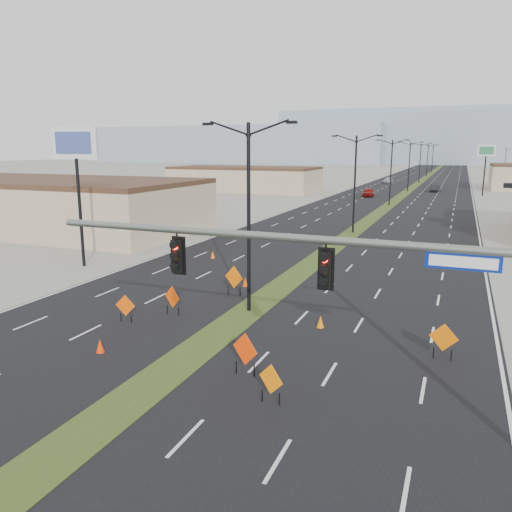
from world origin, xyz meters
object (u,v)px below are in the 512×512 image
at_px(streetlight_5, 427,159).
at_px(cone_0, 100,346).
at_px(construction_sign_1, 172,298).
at_px(pole_sign_east_far, 486,154).
at_px(car_mid, 435,188).
at_px(pole_sign_west, 76,153).
at_px(streetlight_3, 409,165).
at_px(construction_sign_2, 234,278).
at_px(signal_mast, 389,290).
at_px(car_far, 388,180).
at_px(car_left, 368,192).
at_px(streetlight_4, 420,162).
at_px(construction_sign_0, 125,307).
at_px(construction_sign_5, 444,339).
at_px(cone_2, 320,322).
at_px(streetlight_2, 391,170).
at_px(cone_1, 245,282).
at_px(construction_sign_3, 245,351).
at_px(streetlight_6, 433,158).
at_px(streetlight_0, 249,212).
at_px(streetlight_1, 355,181).
at_px(cone_3, 213,255).
at_px(construction_sign_4, 271,381).

relative_size(streetlight_5, cone_0, 16.16).
xyz_separation_m(construction_sign_1, pole_sign_east_far, (17.55, 81.31, 6.72)).
bearing_deg(car_mid, pole_sign_west, -102.39).
bearing_deg(pole_sign_west, streetlight_5, 67.68).
relative_size(streetlight_3, construction_sign_2, 5.50).
bearing_deg(cone_0, signal_mast, -10.69).
distance_m(car_mid, construction_sign_2, 83.10).
xyz_separation_m(car_far, construction_sign_2, (5.23, -106.05, 0.38)).
height_order(car_left, pole_sign_east_far, pole_sign_east_far).
height_order(streetlight_4, car_mid, streetlight_4).
bearing_deg(cone_0, construction_sign_1, 87.41).
bearing_deg(signal_mast, pole_sign_east_far, 86.48).
bearing_deg(construction_sign_0, construction_sign_5, -2.67).
distance_m(construction_sign_2, pole_sign_east_far, 78.72).
distance_m(streetlight_5, cone_2, 141.20).
height_order(streetlight_5, pole_sign_west, pole_sign_west).
bearing_deg(streetlight_2, cone_1, -92.40).
height_order(construction_sign_0, construction_sign_3, construction_sign_3).
bearing_deg(cone_1, pole_sign_east_far, 77.77).
bearing_deg(streetlight_3, streetlight_6, 90.00).
bearing_deg(cone_0, cone_1, 82.45).
relative_size(car_far, pole_sign_west, 0.47).
xyz_separation_m(streetlight_0, car_left, (-5.57, 69.33, -4.64)).
bearing_deg(streetlight_1, streetlight_2, 90.00).
distance_m(signal_mast, cone_3, 27.20).
bearing_deg(streetlight_5, streetlight_3, -90.00).
bearing_deg(cone_1, streetlight_0, -64.15).
height_order(cone_1, cone_2, same).
relative_size(streetlight_0, car_far, 2.09).
height_order(car_mid, construction_sign_4, car_mid).
distance_m(streetlight_0, construction_sign_4, 11.11).
height_order(streetlight_3, cone_0, streetlight_3).
relative_size(car_left, car_mid, 1.01).
height_order(car_left, cone_1, car_left).
xyz_separation_m(construction_sign_3, cone_2, (1.34, 6.27, -0.72)).
relative_size(streetlight_3, car_mid, 2.22).
bearing_deg(construction_sign_0, signal_mast, -30.82).
height_order(streetlight_3, construction_sign_0, streetlight_3).
distance_m(streetlight_0, streetlight_4, 112.00).
height_order(signal_mast, streetlight_4, streetlight_4).
bearing_deg(streetlight_3, cone_1, -91.56).
height_order(streetlight_4, construction_sign_1, streetlight_4).
bearing_deg(streetlight_1, cone_0, -96.03).
height_order(construction_sign_2, construction_sign_4, construction_sign_2).
xyz_separation_m(car_mid, pole_sign_east_far, (8.78, -5.99, 6.90)).
distance_m(streetlight_3, pole_sign_east_far, 15.00).
xyz_separation_m(construction_sign_2, cone_0, (-1.77, -10.08, -0.77)).
bearing_deg(cone_1, construction_sign_3, -66.54).
relative_size(construction_sign_0, construction_sign_3, 0.83).
distance_m(construction_sign_0, cone_2, 9.88).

